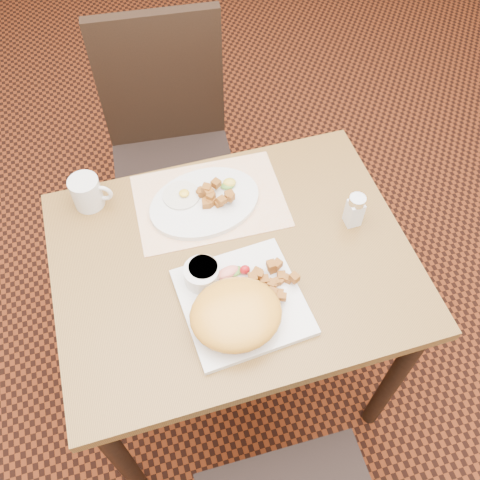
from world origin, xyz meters
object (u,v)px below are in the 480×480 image
object	(u,v)px
salt_shaker	(355,210)
plate_oval	(205,203)
chair_far	(170,143)
coffee_mug	(87,192)
plate_square	(242,302)
table	(234,280)

from	to	relation	value
salt_shaker	plate_oval	bearing A→B (deg)	155.05
chair_far	coffee_mug	world-z (taller)	chair_far
plate_square	salt_shaker	bearing A→B (deg)	23.38
plate_oval	coffee_mug	xyz separation A→B (m)	(-0.30, 0.09, 0.03)
salt_shaker	coffee_mug	size ratio (longest dim) A/B	0.92
table	coffee_mug	xyz separation A→B (m)	(-0.32, 0.28, 0.15)
table	coffee_mug	world-z (taller)	coffee_mug
table	salt_shaker	size ratio (longest dim) A/B	9.00
plate_oval	coffee_mug	size ratio (longest dim) A/B	2.80
plate_oval	chair_far	bearing A→B (deg)	91.90
plate_square	coffee_mug	world-z (taller)	coffee_mug
chair_far	plate_oval	size ratio (longest dim) A/B	3.19
table	salt_shaker	xyz separation A→B (m)	(0.33, 0.02, 0.16)
chair_far	plate_square	xyz separation A→B (m)	(0.03, -0.79, 0.22)
coffee_mug	table	bearing A→B (deg)	-41.29
plate_oval	salt_shaker	xyz separation A→B (m)	(0.36, -0.17, 0.04)
table	plate_square	bearing A→B (deg)	-96.47
plate_oval	salt_shaker	distance (m)	0.40
plate_square	plate_oval	bearing A→B (deg)	91.94
chair_far	coffee_mug	xyz separation A→B (m)	(-0.28, -0.38, 0.26)
table	plate_oval	size ratio (longest dim) A/B	2.96
chair_far	plate_oval	world-z (taller)	chair_far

